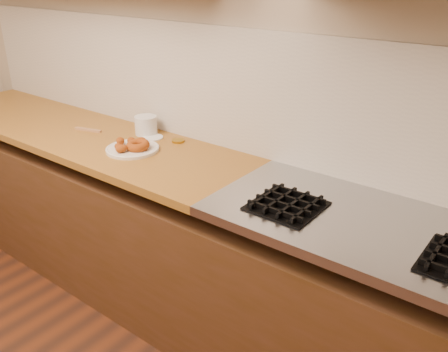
% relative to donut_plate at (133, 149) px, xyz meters
% --- Properties ---
extents(wall_back, '(4.00, 0.02, 2.70)m').
position_rel_donut_plate_xyz_m(wall_back, '(0.13, 0.34, 0.44)').
color(wall_back, tan).
rests_on(wall_back, ground).
extents(base_cabinet, '(3.60, 0.60, 0.77)m').
position_rel_donut_plate_xyz_m(base_cabinet, '(0.13, 0.03, -0.52)').
color(base_cabinet, '#492A1B').
rests_on(base_cabinet, floor).
extents(butcher_block, '(2.30, 0.62, 0.04)m').
position_rel_donut_plate_xyz_m(butcher_block, '(-0.52, 0.03, -0.03)').
color(butcher_block, '#99651F').
rests_on(butcher_block, base_cabinet).
extents(stovetop, '(1.30, 0.62, 0.04)m').
position_rel_donut_plate_xyz_m(stovetop, '(1.28, 0.03, -0.03)').
color(stovetop, '#9EA0A5').
rests_on(stovetop, base_cabinet).
extents(backsplash, '(3.60, 0.02, 0.60)m').
position_rel_donut_plate_xyz_m(backsplash, '(0.13, 0.33, 0.29)').
color(backsplash, '#B7B1A4').
rests_on(backsplash, wall_back).
extents(burner_grates, '(0.91, 0.26, 0.03)m').
position_rel_donut_plate_xyz_m(burner_grates, '(1.25, -0.05, 0.00)').
color(burner_grates, black).
rests_on(burner_grates, stovetop).
extents(donut_plate, '(0.27, 0.27, 0.02)m').
position_rel_donut_plate_xyz_m(donut_plate, '(0.00, 0.00, 0.00)').
color(donut_plate, beige).
rests_on(donut_plate, butcher_block).
extents(ring_donut, '(0.13, 0.13, 0.05)m').
position_rel_donut_plate_xyz_m(ring_donut, '(0.04, 0.00, 0.03)').
color(ring_donut, '#9B4B17').
rests_on(ring_donut, donut_plate).
extents(fried_dough_chunks, '(0.14, 0.21, 0.04)m').
position_rel_donut_plate_xyz_m(fried_dough_chunks, '(-0.03, -0.01, 0.03)').
color(fried_dough_chunks, '#9B4B17').
rests_on(fried_dough_chunks, donut_plate).
extents(plastic_tub, '(0.14, 0.14, 0.10)m').
position_rel_donut_plate_xyz_m(plastic_tub, '(-0.13, 0.22, 0.04)').
color(plastic_tub, silver).
rests_on(plastic_tub, butcher_block).
extents(tub_lid, '(0.15, 0.15, 0.01)m').
position_rel_donut_plate_xyz_m(tub_lid, '(-0.05, 0.19, -0.00)').
color(tub_lid, white).
rests_on(tub_lid, butcher_block).
extents(brass_jar_lid, '(0.07, 0.07, 0.01)m').
position_rel_donut_plate_xyz_m(brass_jar_lid, '(0.10, 0.23, -0.00)').
color(brass_jar_lid, '#A77F1A').
rests_on(brass_jar_lid, butcher_block).
extents(wooden_utensil, '(0.17, 0.07, 0.01)m').
position_rel_donut_plate_xyz_m(wooden_utensil, '(-0.43, 0.06, -0.00)').
color(wooden_utensil, '#A5744A').
rests_on(wooden_utensil, butcher_block).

